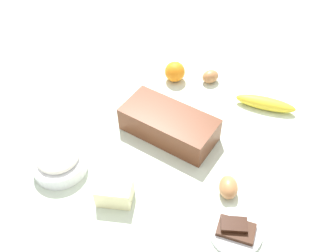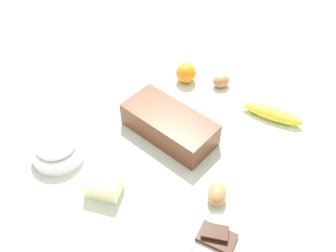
{
  "view_description": "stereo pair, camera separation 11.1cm",
  "coord_description": "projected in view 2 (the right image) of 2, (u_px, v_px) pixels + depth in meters",
  "views": [
    {
      "loc": [
        -0.32,
        0.69,
        0.85
      ],
      "look_at": [
        0.0,
        0.0,
        0.04
      ],
      "focal_mm": 40.46,
      "sensor_mm": 36.0,
      "label": 1
    },
    {
      "loc": [
        -0.41,
        0.64,
        0.85
      ],
      "look_at": [
        0.0,
        0.0,
        0.04
      ],
      "focal_mm": 40.46,
      "sensor_mm": 36.0,
      "label": 2
    }
  ],
  "objects": [
    {
      "name": "ground_plane",
      "position": [
        168.0,
        137.0,
        1.15
      ],
      "size": [
        2.4,
        2.4,
        0.02
      ],
      "primitive_type": "cube",
      "color": "silver"
    },
    {
      "name": "loaf_pan",
      "position": [
        169.0,
        124.0,
        1.11
      ],
      "size": [
        0.3,
        0.17,
        0.08
      ],
      "rotation": [
        0.0,
        0.0,
        -0.14
      ],
      "color": "brown",
      "rests_on": "ground_plane"
    },
    {
      "name": "flour_bowl",
      "position": [
        57.0,
        149.0,
        1.06
      ],
      "size": [
        0.15,
        0.15,
        0.07
      ],
      "color": "white",
      "rests_on": "ground_plane"
    },
    {
      "name": "banana",
      "position": [
        273.0,
        114.0,
        1.17
      ],
      "size": [
        0.19,
        0.06,
        0.04
      ],
      "primitive_type": "ellipsoid",
      "rotation": [
        0.0,
        0.0,
        0.1
      ],
      "color": "yellow",
      "rests_on": "ground_plane"
    },
    {
      "name": "orange_fruit",
      "position": [
        186.0,
        73.0,
        1.29
      ],
      "size": [
        0.07,
        0.07,
        0.07
      ],
      "primitive_type": "sphere",
      "color": "orange",
      "rests_on": "ground_plane"
    },
    {
      "name": "butter_block",
      "position": [
        103.0,
        185.0,
        0.98
      ],
      "size": [
        0.11,
        0.09,
        0.06
      ],
      "primitive_type": "cube",
      "rotation": [
        0.0,
        0.0,
        0.31
      ],
      "color": "#F4EDB2",
      "rests_on": "ground_plane"
    },
    {
      "name": "egg_near_butter",
      "position": [
        217.0,
        194.0,
        0.97
      ],
      "size": [
        0.07,
        0.08,
        0.05
      ],
      "primitive_type": "ellipsoid",
      "rotation": [
        0.0,
        1.57,
        5.11
      ],
      "color": "#B97D4C",
      "rests_on": "ground_plane"
    },
    {
      "name": "egg_beside_bowl",
      "position": [
        221.0,
        81.0,
        1.28
      ],
      "size": [
        0.07,
        0.07,
        0.04
      ],
      "primitive_type": "ellipsoid",
      "rotation": [
        0.0,
        1.57,
        0.87
      ],
      "color": "#B27848",
      "rests_on": "ground_plane"
    },
    {
      "name": "chocolate_plate",
      "position": [
        216.0,
        238.0,
        0.9
      ],
      "size": [
        0.13,
        0.13,
        0.03
      ],
      "color": "white",
      "rests_on": "ground_plane"
    }
  ]
}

